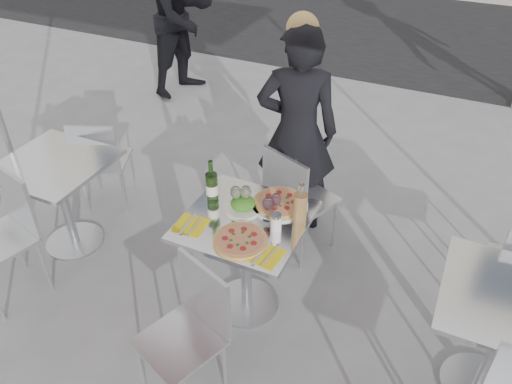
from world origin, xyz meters
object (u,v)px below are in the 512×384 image
at_px(pedestrian_a, 183,16).
at_px(wineglass_white_b, 246,193).
at_px(side_chair_lfar, 100,157).
at_px(pizza_near, 240,240).
at_px(chair_near, 191,323).
at_px(carafe, 300,209).
at_px(chair_far, 295,195).
at_px(sugar_shaker, 276,222).
at_px(salad_plate, 243,204).
at_px(side_chair_lnear, 6,226).
at_px(wineglass_red_b, 276,200).
at_px(napkin_right, 265,255).
at_px(wineglass_white_a, 236,193).
at_px(main_table, 246,245).
at_px(napkin_left, 191,225).
at_px(woman_diner, 297,133).
at_px(wineglass_red_a, 268,204).
at_px(pizza_far, 280,203).
at_px(wine_bottle, 212,186).
at_px(side_table_left, 60,187).
at_px(side_table_right, 505,327).

height_order(pedestrian_a, wineglass_white_b, pedestrian_a).
relative_size(side_chair_lfar, pizza_near, 2.67).
xyz_separation_m(chair_near, carafe, (0.32, 0.73, 0.36)).
relative_size(chair_far, chair_near, 1.05).
bearing_deg(sugar_shaker, pizza_near, -127.11).
bearing_deg(salad_plate, side_chair_lnear, -158.55).
height_order(side_chair_lnear, wineglass_red_b, side_chair_lnear).
height_order(chair_far, side_chair_lnear, side_chair_lnear).
bearing_deg(pizza_near, pedestrian_a, 126.45).
relative_size(sugar_shaker, napkin_right, 0.53).
height_order(pizza_near, wineglass_white_a, wineglass_white_a).
distance_m(main_table, napkin_left, 0.39).
bearing_deg(side_chair_lfar, pedestrian_a, -97.84).
height_order(woman_diner, wineglass_red_a, woman_diner).
xyz_separation_m(wineglass_white_a, napkin_right, (0.33, -0.32, -0.11)).
distance_m(pizza_far, wine_bottle, 0.43).
xyz_separation_m(chair_far, carafe, (0.23, -0.55, 0.34)).
height_order(pedestrian_a, wineglass_red_a, pedestrian_a).
height_order(side_table_left, chair_near, chair_near).
height_order(sugar_shaker, wineglass_white_a, wineglass_white_a).
relative_size(side_chair_lnear, napkin_left, 4.55).
relative_size(chair_near, pizza_near, 2.76).
relative_size(pizza_near, wineglass_white_b, 1.97).
height_order(chair_near, napkin_right, chair_near).
distance_m(side_table_left, wineglass_white_b, 1.49).
relative_size(pizza_near, wineglass_red_a, 1.97).
xyz_separation_m(side_chair_lnear, wineglass_red_a, (1.62, 0.55, 0.32)).
height_order(chair_far, pedestrian_a, pedestrian_a).
relative_size(wine_bottle, wineglass_white_a, 1.87).
bearing_deg(side_chair_lnear, main_table, 32.72).
bearing_deg(side_chair_lfar, wineglass_white_b, 142.47).
bearing_deg(chair_far, side_chair_lnear, 57.46).
distance_m(side_table_right, pizza_far, 1.40).
bearing_deg(sugar_shaker, wineglass_white_b, 154.79).
bearing_deg(woman_diner, salad_plate, 71.48).
bearing_deg(pedestrian_a, chair_near, -133.86).
bearing_deg(pizza_far, wineglass_white_a, -149.51).
bearing_deg(chair_near, wineglass_red_b, 99.06).
relative_size(chair_near, wineglass_red_b, 5.44).
bearing_deg(pizza_near, side_table_right, 7.71).
bearing_deg(wineglass_white_a, salad_plate, 2.28).
bearing_deg(napkin_left, pizza_near, -4.81).
relative_size(side_table_right, napkin_left, 3.74).
height_order(pedestrian_a, wineglass_red_b, pedestrian_a).
xyz_separation_m(pedestrian_a, napkin_right, (2.41, -3.08, -0.15)).
bearing_deg(sugar_shaker, salad_plate, 160.73).
distance_m(side_chair_lnear, pizza_far, 1.80).
relative_size(wineglass_white_a, wineglass_white_b, 1.00).
bearing_deg(napkin_left, side_table_left, 167.61).
relative_size(side_chair_lfar, wineglass_white_b, 5.26).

